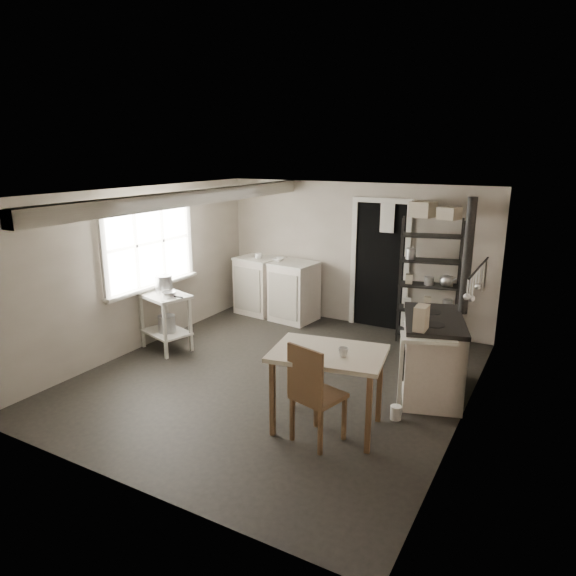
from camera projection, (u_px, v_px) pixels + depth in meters
The scene contains 31 objects.
floor at pixel (277, 377), 6.49m from camera, with size 5.00×5.00×0.00m, color black.
ceiling at pixel (275, 193), 5.90m from camera, with size 5.00×5.00×0.00m, color white.
wall_back at pixel (354, 254), 8.31m from camera, with size 4.50×0.02×2.30m, color #B6AB9B.
wall_front at pixel (118, 361), 4.09m from camera, with size 4.50×0.02×2.30m, color #B6AB9B.
wall_left at pixel (139, 269), 7.25m from camera, with size 0.02×5.00×2.30m, color #B6AB9B.
wall_right at pixel (469, 318), 5.14m from camera, with size 0.02×5.00×2.30m, color #B6AB9B.
window at pixel (149, 243), 7.32m from camera, with size 0.12×1.76×1.28m, color silver, non-canonical shape.
doorway at pixel (379, 267), 8.11m from camera, with size 0.96×0.10×2.08m, color silver, non-canonical shape.
ceiling_beam at pixel (194, 198), 6.49m from camera, with size 0.18×5.00×0.18m, color silver, non-canonical shape.
wallpaper_panel at pixel (468, 318), 5.15m from camera, with size 0.01×5.00×2.30m, color beige, non-canonical shape.
utensil_rail at pixel (477, 267), 5.57m from camera, with size 0.06×1.20×0.44m, color #BEBEC0, non-canonical shape.
prep_table at pixel (166, 323), 7.32m from camera, with size 0.72×0.51×0.82m, color silver, non-canonical shape.
stockpot at pixel (164, 284), 7.27m from camera, with size 0.24×0.24×0.26m, color #BEBEC0.
saucepan at pixel (169, 295), 7.05m from camera, with size 0.19×0.19×0.11m, color #BEBEC0.
bucket at pixel (167, 324), 7.30m from camera, with size 0.24×0.24×0.26m, color #BEBEC0.
base_cabinets at pixel (276, 290), 8.80m from camera, with size 1.51×0.65×0.99m, color silver, non-canonical shape.
mixing_bowl at pixel (278, 263), 8.60m from camera, with size 0.26×0.26×0.06m, color white.
counter_cup at pixel (258, 260), 8.73m from camera, with size 0.13×0.13×0.10m, color white.
shelf_rack at pixel (429, 279), 7.53m from camera, with size 0.87×0.34×1.84m, color black, non-canonical shape.
shelf_jar at pixel (413, 250), 7.53m from camera, with size 0.09×0.09×0.20m, color white.
storage_box_a at pixel (423, 206), 7.39m from camera, with size 0.32×0.28×0.22m, color beige.
storage_box_b at pixel (450, 209), 7.14m from camera, with size 0.27×0.25×0.17m, color beige.
stove at pixel (432, 357), 5.99m from camera, with size 0.65×1.18×0.92m, color silver, non-canonical shape.
stovepipe at pixel (468, 257), 5.92m from camera, with size 0.12×0.12×1.52m, color black, non-canonical shape.
side_ledge at pixel (426, 376), 5.52m from camera, with size 0.57×0.31×0.88m, color silver, non-canonical shape.
oats_box at pixel (421, 323), 5.44m from camera, with size 0.13×0.21×0.32m, color beige.
work_table at pixel (327, 394), 5.21m from camera, with size 1.11×0.78×0.85m, color beige, non-canonical shape.
table_cup at pixel (343, 360), 4.97m from camera, with size 0.10×0.10×0.09m, color white.
chair at pixel (319, 395), 4.96m from camera, with size 0.43×0.45×1.03m, color brown, non-canonical shape.
flour_sack at pixel (414, 334), 7.32m from camera, with size 0.37×0.31×0.44m, color silver.
floor_crock at pixel (396, 413), 5.46m from camera, with size 0.12×0.12×0.15m, color white.
Camera 1 is at (3.03, -5.16, 2.77)m, focal length 32.00 mm.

